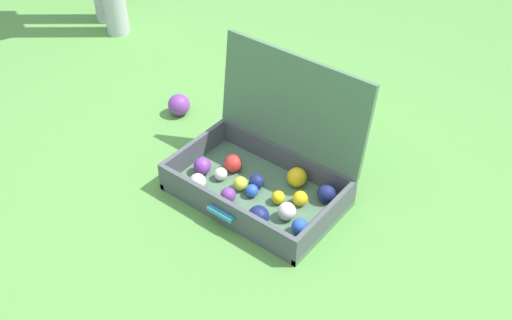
{
  "coord_description": "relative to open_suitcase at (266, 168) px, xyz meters",
  "views": [
    {
      "loc": [
        1.09,
        -1.26,
        1.55
      ],
      "look_at": [
        0.07,
        0.05,
        0.18
      ],
      "focal_mm": 42.33,
      "sensor_mm": 36.0,
      "label": 1
    }
  ],
  "objects": [
    {
      "name": "ground_plane",
      "position": [
        -0.07,
        -0.1,
        -0.11
      ],
      "size": [
        16.0,
        16.0,
        0.0
      ],
      "primitive_type": "plane",
      "color": "#569342"
    },
    {
      "name": "open_suitcase",
      "position": [
        0.0,
        0.0,
        0.0
      ],
      "size": [
        0.63,
        0.46,
        0.5
      ],
      "color": "#4C7051",
      "rests_on": "ground"
    },
    {
      "name": "stray_ball_on_grass",
      "position": [
        -0.6,
        0.16,
        -0.06
      ],
      "size": [
        0.1,
        0.1,
        0.1
      ],
      "primitive_type": "sphere",
      "color": "purple",
      "rests_on": "ground"
    }
  ]
}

